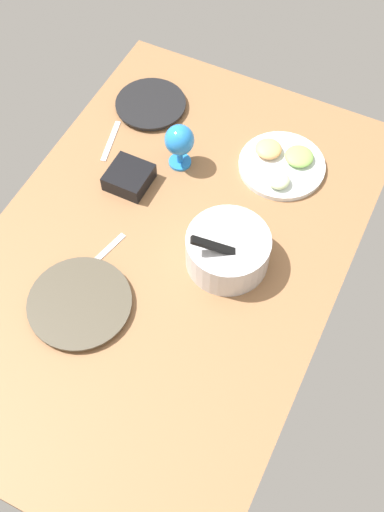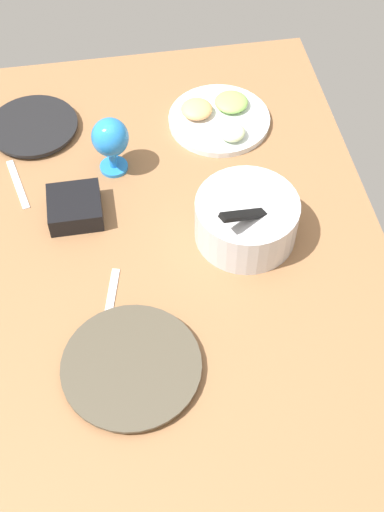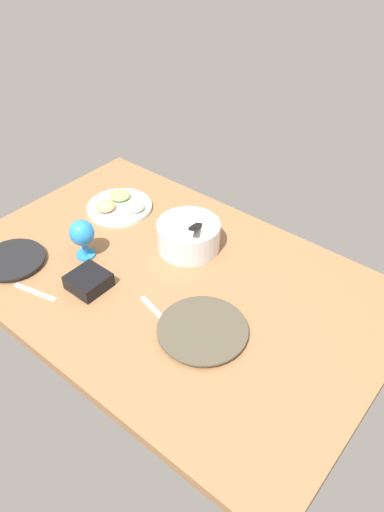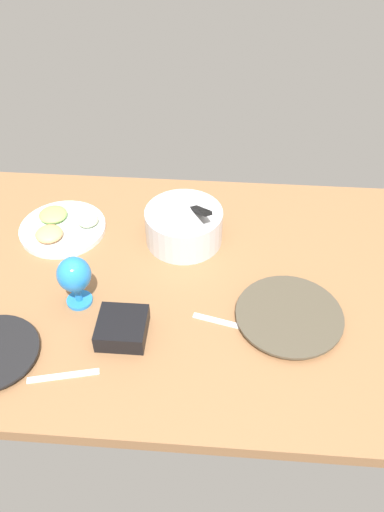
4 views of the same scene
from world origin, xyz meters
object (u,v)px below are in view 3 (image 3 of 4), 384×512
object	(u,v)px
hurricane_glass_blue	(82,234)
dinner_plate_left	(13,260)
mixing_bowl	(189,235)
square_bowl_black	(89,281)
fruit_platter	(119,206)
dinner_plate_right	(203,331)

from	to	relation	value
hurricane_glass_blue	dinner_plate_left	bearing A→B (deg)	-131.57
mixing_bowl	square_bowl_black	distance (cm)	42.41
dinner_plate_left	fruit_platter	world-z (taller)	fruit_platter
hurricane_glass_blue	mixing_bowl	bearing A→B (deg)	46.86
mixing_bowl	hurricane_glass_blue	bearing A→B (deg)	-133.14
mixing_bowl	dinner_plate_left	bearing A→B (deg)	-132.51
dinner_plate_left	hurricane_glass_blue	distance (cm)	28.88
hurricane_glass_blue	square_bowl_black	distance (cm)	19.50
dinner_plate_left	square_bowl_black	bearing A→B (deg)	16.43
fruit_platter	square_bowl_black	world-z (taller)	square_bowl_black
dinner_plate_right	mixing_bowl	bearing A→B (deg)	135.57
dinner_plate_right	square_bowl_black	bearing A→B (deg)	-168.84
dinner_plate_left	square_bowl_black	size ratio (longest dim) A/B	1.88
dinner_plate_left	dinner_plate_right	distance (cm)	79.85
hurricane_glass_blue	square_bowl_black	xyz separation A→B (cm)	(14.48, -10.85, -7.27)
fruit_platter	dinner_plate_left	bearing A→B (deg)	-95.72
dinner_plate_right	square_bowl_black	distance (cm)	45.94
mixing_bowl	hurricane_glass_blue	size ratio (longest dim) A/B	1.52
dinner_plate_left	dinner_plate_right	world-z (taller)	same
mixing_bowl	hurricane_glass_blue	distance (cm)	40.48
dinner_plate_right	hurricane_glass_blue	world-z (taller)	hurricane_glass_blue
dinner_plate_left	dinner_plate_right	bearing A→B (deg)	13.40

